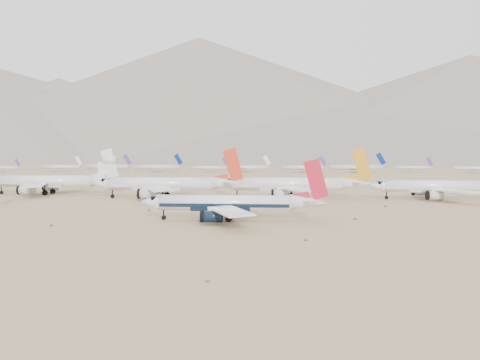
% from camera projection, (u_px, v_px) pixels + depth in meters
% --- Properties ---
extents(ground, '(7000.00, 7000.00, 0.00)m').
position_uv_depth(ground, '(255.00, 219.00, 113.98)').
color(ground, '#8A7450').
rests_on(ground, ground).
extents(main_airliner, '(42.25, 41.26, 14.91)m').
position_uv_depth(main_airliner, '(232.00, 204.00, 111.52)').
color(main_airliner, white).
rests_on(main_airliner, ground).
extents(row2_navy_widebody, '(45.96, 44.94, 16.35)m').
position_uv_depth(row2_navy_widebody, '(439.00, 187.00, 164.90)').
color(row2_navy_widebody, white).
rests_on(row2_navy_widebody, ground).
extents(row2_gold_tail, '(51.43, 50.30, 18.31)m').
position_uv_depth(row2_gold_tail, '(293.00, 185.00, 167.24)').
color(row2_gold_tail, white).
rests_on(row2_gold_tail, ground).
extents(row2_orange_tail, '(51.53, 50.40, 18.38)m').
position_uv_depth(row2_orange_tail, '(167.00, 184.00, 168.85)').
color(row2_orange_tail, white).
rests_on(row2_orange_tail, ground).
extents(row2_white_trijet, '(52.10, 50.92, 18.46)m').
position_uv_depth(row2_white_trijet, '(52.00, 181.00, 186.29)').
color(row2_white_trijet, white).
rests_on(row2_white_trijet, ground).
extents(distant_storage_row, '(658.47, 61.76, 16.11)m').
position_uv_depth(distant_storage_row, '(339.00, 167.00, 435.55)').
color(distant_storage_row, silver).
rests_on(distant_storage_row, ground).
extents(mountain_range, '(7354.00, 3024.00, 470.00)m').
position_uv_depth(mountain_range, '(296.00, 109.00, 1738.59)').
color(mountain_range, slate).
rests_on(mountain_range, ground).
extents(desert_scrub, '(206.06, 121.67, 0.63)m').
position_uv_depth(desert_scrub, '(95.00, 233.00, 92.06)').
color(desert_scrub, brown).
rests_on(desert_scrub, ground).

